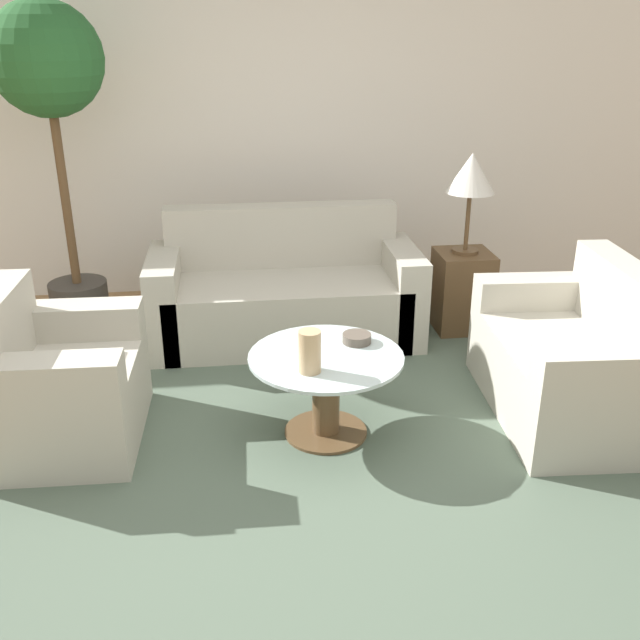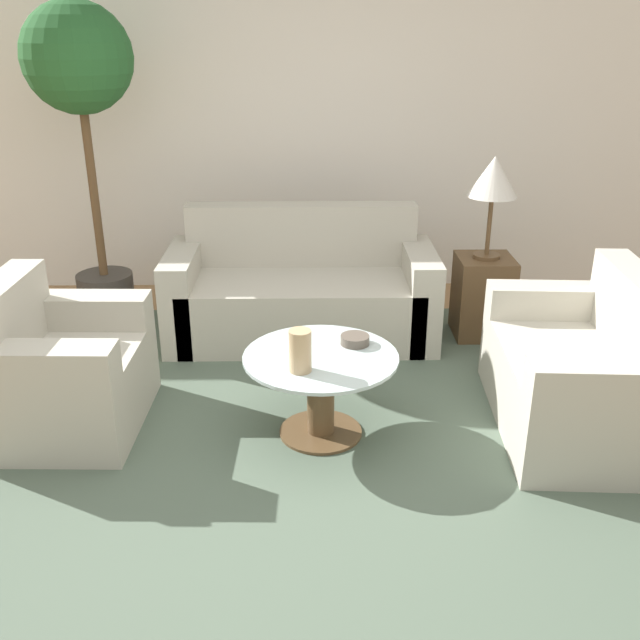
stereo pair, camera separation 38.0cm
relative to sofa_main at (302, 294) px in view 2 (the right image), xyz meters
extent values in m
plane|color=#9E754C|center=(-0.03, -1.91, -0.29)|extent=(14.00, 14.00, 0.00)
cube|color=white|center=(-0.03, 1.03, 1.01)|extent=(10.00, 0.06, 2.60)
cube|color=#4C5B4C|center=(0.11, -1.34, -0.29)|extent=(3.66, 3.53, 0.01)
cube|color=#B2AD9E|center=(0.00, -0.08, -0.07)|extent=(1.59, 0.79, 0.44)
cube|color=#B2AD9E|center=(0.00, 0.23, 0.14)|extent=(1.59, 0.18, 0.86)
cube|color=#B2AD9E|center=(-0.80, -0.08, 0.02)|extent=(0.20, 0.79, 0.62)
cube|color=#B2AD9E|center=(0.80, -0.08, 0.02)|extent=(0.20, 0.79, 0.62)
cube|color=#B2AD9E|center=(-1.22, -1.22, -0.07)|extent=(0.74, 0.70, 0.44)
cube|color=#B2AD9E|center=(-1.49, -1.21, 0.12)|extent=(0.20, 0.69, 0.83)
cube|color=#B2AD9E|center=(-1.23, -1.56, 0.02)|extent=(0.73, 0.22, 0.62)
cube|color=#B2AD9E|center=(-1.21, -0.87, 0.02)|extent=(0.73, 0.22, 0.62)
cube|color=#B2AD9E|center=(1.44, -1.27, -0.07)|extent=(0.81, 1.06, 0.44)
cube|color=#B2AD9E|center=(1.73, -1.29, 0.13)|extent=(0.24, 1.03, 0.84)
cube|color=#B2AD9E|center=(1.47, -0.76, 0.02)|extent=(0.76, 0.24, 0.62)
cube|color=#B2AD9E|center=(1.41, -1.78, 0.02)|extent=(0.76, 0.24, 0.62)
cylinder|color=brown|center=(0.11, -1.34, -0.28)|extent=(0.44, 0.44, 0.02)
cylinder|color=brown|center=(0.11, -1.34, -0.07)|extent=(0.14, 0.14, 0.44)
cylinder|color=#B2C6C6|center=(0.11, -1.34, 0.16)|extent=(0.79, 0.79, 0.02)
cube|color=brown|center=(1.24, -0.05, -0.01)|extent=(0.37, 0.37, 0.56)
cylinder|color=brown|center=(1.24, -0.05, 0.28)|extent=(0.18, 0.18, 0.02)
cylinder|color=brown|center=(1.24, -0.05, 0.49)|extent=(0.03, 0.03, 0.39)
cone|color=beige|center=(1.24, -0.05, 0.82)|extent=(0.33, 0.33, 0.26)
cylinder|color=#3D3833|center=(-1.44, 0.31, -0.12)|extent=(0.40, 0.40, 0.33)
cylinder|color=brown|center=(-1.44, 0.31, 0.68)|extent=(0.06, 0.06, 1.28)
sphere|color=#235628|center=(-1.44, 0.31, 1.52)|extent=(0.72, 0.72, 0.72)
cylinder|color=tan|center=(0.01, -1.51, 0.28)|extent=(0.11, 0.11, 0.21)
cylinder|color=brown|center=(0.29, -1.20, 0.19)|extent=(0.15, 0.15, 0.05)
camera|label=1|loc=(-0.32, -4.57, 1.73)|focal=40.00mm
camera|label=2|loc=(0.06, -4.60, 1.73)|focal=40.00mm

